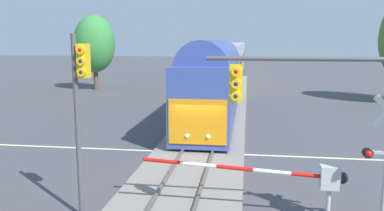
{
  "coord_description": "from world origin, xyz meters",
  "views": [
    {
      "loc": [
        2.27,
        -18.49,
        5.5
      ],
      "look_at": [
        -0.65,
        2.07,
        2.0
      ],
      "focal_mm": 36.69,
      "sensor_mm": 36.0,
      "label": 1
    }
  ],
  "objects_px": {
    "traffic_signal_median": "(80,97)",
    "traffic_signal_near_right": "(349,99)",
    "commuter_train": "(229,62)",
    "pine_left_background": "(95,44)",
    "crossing_gate_near": "(304,177)"
  },
  "relations": [
    {
      "from": "crossing_gate_near",
      "to": "traffic_signal_median",
      "type": "relative_size",
      "value": 1.1
    },
    {
      "from": "commuter_train",
      "to": "traffic_signal_near_right",
      "type": "relative_size",
      "value": 11.53
    },
    {
      "from": "crossing_gate_near",
      "to": "pine_left_background",
      "type": "height_order",
      "value": "pine_left_background"
    },
    {
      "from": "commuter_train",
      "to": "pine_left_background",
      "type": "xyz_separation_m",
      "value": [
        -14.41,
        -6.91,
        2.3
      ]
    },
    {
      "from": "traffic_signal_median",
      "to": "traffic_signal_near_right",
      "type": "distance_m",
      "value": 7.55
    },
    {
      "from": "crossing_gate_near",
      "to": "pine_left_background",
      "type": "distance_m",
      "value": 35.25
    },
    {
      "from": "crossing_gate_near",
      "to": "traffic_signal_median",
      "type": "distance_m",
      "value": 7.13
    },
    {
      "from": "traffic_signal_median",
      "to": "traffic_signal_near_right",
      "type": "height_order",
      "value": "traffic_signal_median"
    },
    {
      "from": "commuter_train",
      "to": "traffic_signal_median",
      "type": "bearing_deg",
      "value": -94.1
    },
    {
      "from": "pine_left_background",
      "to": "traffic_signal_median",
      "type": "bearing_deg",
      "value": -68.94
    },
    {
      "from": "crossing_gate_near",
      "to": "traffic_signal_median",
      "type": "xyz_separation_m",
      "value": [
        -6.7,
        -0.62,
        2.37
      ]
    },
    {
      "from": "commuter_train",
      "to": "pine_left_background",
      "type": "distance_m",
      "value": 16.14
    },
    {
      "from": "traffic_signal_near_right",
      "to": "pine_left_background",
      "type": "xyz_separation_m",
      "value": [
        -19.25,
        31.13,
        1.04
      ]
    },
    {
      "from": "traffic_signal_median",
      "to": "pine_left_background",
      "type": "bearing_deg",
      "value": 111.06
    },
    {
      "from": "commuter_train",
      "to": "crossing_gate_near",
      "type": "distance_m",
      "value": 36.99
    }
  ]
}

